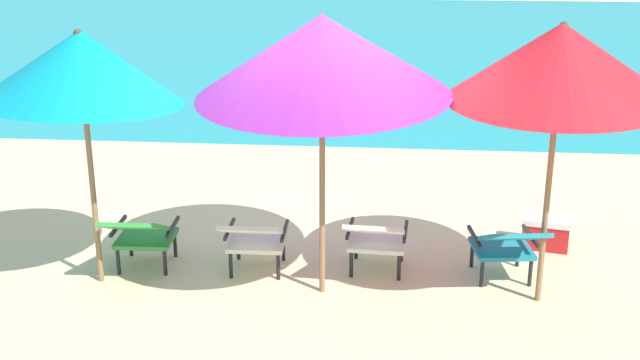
# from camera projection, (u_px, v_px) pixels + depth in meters

# --- Properties ---
(ground_plane) EXTENTS (40.00, 40.00, 0.00)m
(ground_plane) POSITION_uv_depth(u_px,v_px,m) (343.00, 146.00, 11.57)
(ground_plane) COLOR beige
(ocean_band) EXTENTS (40.00, 18.00, 0.01)m
(ocean_band) POSITION_uv_depth(u_px,v_px,m) (366.00, 42.00, 19.99)
(ocean_band) COLOR teal
(ocean_band) RESTS_ON ground_plane
(swim_buoy) EXTENTS (1.60, 0.18, 0.18)m
(swim_buoy) POSITION_uv_depth(u_px,v_px,m) (329.00, 81.00, 15.24)
(swim_buoy) COLOR yellow
(swim_buoy) RESTS_ON ocean_band
(lounge_chair_far_left) EXTENTS (0.57, 0.89, 0.68)m
(lounge_chair_far_left) POSITION_uv_depth(u_px,v_px,m) (140.00, 233.00, 7.51)
(lounge_chair_far_left) COLOR #338E3D
(lounge_chair_far_left) RESTS_ON ground_plane
(lounge_chair_near_left) EXTENTS (0.56, 0.88, 0.68)m
(lounge_chair_near_left) POSITION_uv_depth(u_px,v_px,m) (254.00, 237.00, 7.43)
(lounge_chair_near_left) COLOR silver
(lounge_chair_near_left) RESTS_ON ground_plane
(lounge_chair_near_right) EXTENTS (0.59, 0.91, 0.68)m
(lounge_chair_near_right) POSITION_uv_depth(u_px,v_px,m) (376.00, 237.00, 7.43)
(lounge_chair_near_right) COLOR silver
(lounge_chair_near_right) RESTS_ON ground_plane
(lounge_chair_far_right) EXTENTS (0.64, 0.93, 0.68)m
(lounge_chair_far_right) POSITION_uv_depth(u_px,v_px,m) (507.00, 244.00, 7.28)
(lounge_chair_far_right) COLOR teal
(lounge_chair_far_right) RESTS_ON ground_plane
(beach_umbrella_left) EXTENTS (2.47, 2.48, 2.36)m
(beach_umbrella_left) POSITION_uv_depth(u_px,v_px,m) (81.00, 66.00, 6.84)
(beach_umbrella_left) COLOR olive
(beach_umbrella_left) RESTS_ON ground_plane
(beach_umbrella_center) EXTENTS (2.74, 2.76, 2.52)m
(beach_umbrella_center) POSITION_uv_depth(u_px,v_px,m) (322.00, 56.00, 6.60)
(beach_umbrella_center) COLOR olive
(beach_umbrella_center) RESTS_ON ground_plane
(beach_umbrella_right) EXTENTS (2.55, 2.55, 2.46)m
(beach_umbrella_right) POSITION_uv_depth(u_px,v_px,m) (561.00, 62.00, 6.44)
(beach_umbrella_right) COLOR olive
(beach_umbrella_right) RESTS_ON ground_plane
(cooler_box) EXTENTS (0.53, 0.41, 0.32)m
(cooler_box) POSITION_uv_depth(u_px,v_px,m) (546.00, 231.00, 8.17)
(cooler_box) COLOR red
(cooler_box) RESTS_ON ground_plane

